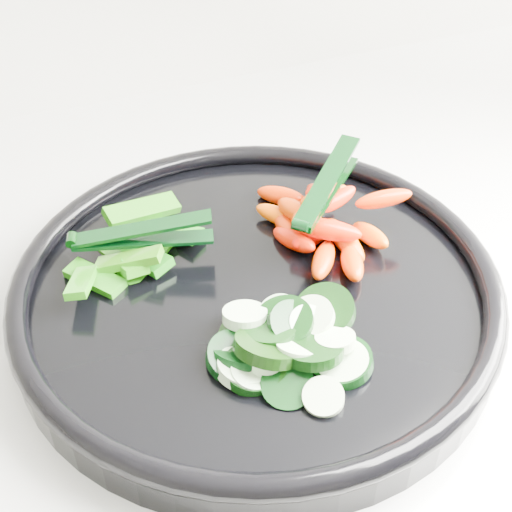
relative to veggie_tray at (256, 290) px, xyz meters
name	(u,v)px	position (x,y,z in m)	size (l,w,h in m)	color
veggie_tray	(256,290)	(0.00, 0.00, 0.00)	(0.49, 0.49, 0.04)	black
cucumber_pile	(279,347)	(-0.01, -0.07, 0.01)	(0.12, 0.12, 0.04)	black
carrot_pile	(320,224)	(0.07, 0.03, 0.02)	(0.12, 0.15, 0.05)	#DD5200
pepper_pile	(134,250)	(-0.08, 0.07, 0.01)	(0.12, 0.11, 0.04)	#09630F
tong_carrot	(325,188)	(0.07, 0.03, 0.05)	(0.09, 0.09, 0.02)	black
tong_pepper	(138,235)	(-0.07, 0.06, 0.03)	(0.11, 0.05, 0.02)	black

